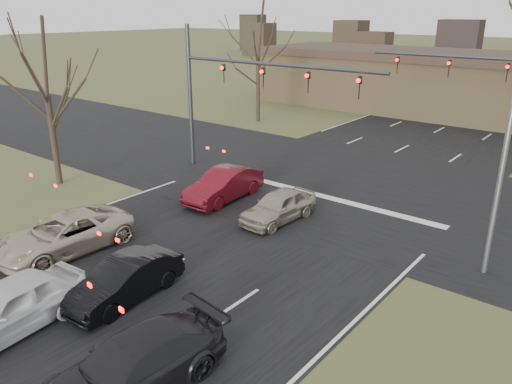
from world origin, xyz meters
TOP-DOWN VIEW (x-y plane):
  - ground at (0.00, 0.00)m, footprint 360.00×360.00m
  - road_cross at (0.00, 15.00)m, footprint 200.00×14.00m
  - building at (2.00, 38.00)m, footprint 42.40×10.40m
  - mast_arm_near at (-5.23, 13.00)m, footprint 12.12×0.24m
  - mast_arm_far at (6.18, 23.00)m, footprint 11.12×0.24m
  - streetlight_right_near at (8.82, 10.00)m, footprint 2.34×0.25m
  - tree_left_near at (-11.50, 6.00)m, footprint 5.10×5.10m
  - tree_left_far at (-13.00, 25.00)m, footprint 5.70×5.70m
  - car_silver_suv at (-4.00, 1.75)m, footprint 2.65×5.30m
  - car_white_sedan at (-0.69, -2.05)m, footprint 2.25×4.73m
  - car_black_hatch at (0.50, 1.09)m, footprint 1.72×4.16m
  - car_charcoal_sedan at (4.00, -1.37)m, footprint 2.57×5.10m
  - car_red_ahead at (-3.00, 9.66)m, footprint 1.82×4.62m
  - car_silver_ahead at (0.59, 9.24)m, footprint 1.84×4.06m

SIDE VIEW (x-z plane):
  - ground at x=0.00m, z-range 0.00..0.00m
  - road_cross at x=0.00m, z-range 0.00..0.03m
  - car_black_hatch at x=0.50m, z-range 0.00..1.34m
  - car_silver_ahead at x=0.59m, z-range 0.00..1.35m
  - car_charcoal_sedan at x=4.00m, z-range 0.00..1.42m
  - car_silver_suv at x=-4.00m, z-range 0.00..1.44m
  - car_red_ahead at x=-3.00m, z-range 0.00..1.50m
  - car_white_sedan at x=-0.69m, z-range 0.00..1.56m
  - building at x=2.00m, z-range 0.02..5.32m
  - mast_arm_far at x=6.18m, z-range 1.02..9.02m
  - mast_arm_near at x=-5.23m, z-range 1.07..9.07m
  - streetlight_right_near at x=8.82m, z-range 0.59..10.59m
  - tree_left_near at x=-11.50m, z-range 2.32..10.82m
  - tree_left_far at x=-13.00m, z-range 2.59..12.09m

